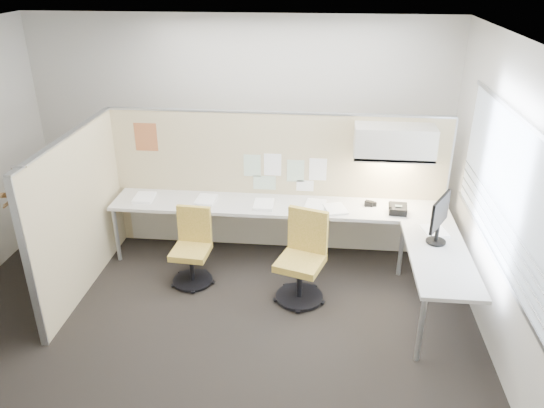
# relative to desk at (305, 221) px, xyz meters

# --- Properties ---
(floor) EXTENTS (5.50, 4.50, 0.01)m
(floor) POSITION_rel_desk_xyz_m (-0.93, -1.13, -0.61)
(floor) COLOR black
(floor) RESTS_ON ground
(ceiling) EXTENTS (5.50, 4.50, 0.01)m
(ceiling) POSITION_rel_desk_xyz_m (-0.93, -1.13, 2.20)
(ceiling) COLOR white
(ceiling) RESTS_ON wall_back
(wall_back) EXTENTS (5.50, 0.02, 2.80)m
(wall_back) POSITION_rel_desk_xyz_m (-0.93, 1.12, 0.80)
(wall_back) COLOR beige
(wall_back) RESTS_ON ground
(wall_front) EXTENTS (5.50, 0.02, 2.80)m
(wall_front) POSITION_rel_desk_xyz_m (-0.93, -3.38, 0.80)
(wall_front) COLOR beige
(wall_front) RESTS_ON ground
(wall_right) EXTENTS (0.02, 4.50, 2.80)m
(wall_right) POSITION_rel_desk_xyz_m (1.82, -1.13, 0.80)
(wall_right) COLOR beige
(wall_right) RESTS_ON ground
(window_pane) EXTENTS (0.01, 2.80, 1.30)m
(window_pane) POSITION_rel_desk_xyz_m (1.79, -1.13, 0.95)
(window_pane) COLOR #A9B8C4
(window_pane) RESTS_ON wall_right
(partition_back) EXTENTS (4.10, 0.06, 1.75)m
(partition_back) POSITION_rel_desk_xyz_m (-0.38, 0.47, 0.27)
(partition_back) COLOR #CDBA8E
(partition_back) RESTS_ON floor
(partition_left) EXTENTS (0.06, 2.20, 1.75)m
(partition_left) POSITION_rel_desk_xyz_m (-2.43, -0.63, 0.27)
(partition_left) COLOR #CDBA8E
(partition_left) RESTS_ON floor
(desk) EXTENTS (4.00, 2.07, 0.73)m
(desk) POSITION_rel_desk_xyz_m (0.00, 0.00, 0.00)
(desk) COLOR beige
(desk) RESTS_ON floor
(overhead_bin) EXTENTS (0.90, 0.36, 0.38)m
(overhead_bin) POSITION_rel_desk_xyz_m (0.97, 0.26, 0.91)
(overhead_bin) COLOR beige
(overhead_bin) RESTS_ON partition_back
(task_light_strip) EXTENTS (0.60, 0.06, 0.02)m
(task_light_strip) POSITION_rel_desk_xyz_m (0.97, 0.26, 0.70)
(task_light_strip) COLOR #FFEABF
(task_light_strip) RESTS_ON overhead_bin
(pinned_papers) EXTENTS (1.01, 0.00, 0.47)m
(pinned_papers) POSITION_rel_desk_xyz_m (-0.30, 0.44, 0.43)
(pinned_papers) COLOR #8CBF8C
(pinned_papers) RESTS_ON partition_back
(poster) EXTENTS (0.28, 0.00, 0.35)m
(poster) POSITION_rel_desk_xyz_m (-1.98, 0.44, 0.82)
(poster) COLOR orange
(poster) RESTS_ON partition_back
(chair_left) EXTENTS (0.46, 0.46, 0.87)m
(chair_left) POSITION_rel_desk_xyz_m (-1.26, -0.45, -0.20)
(chair_left) COLOR black
(chair_left) RESTS_ON floor
(chair_right) EXTENTS (0.58, 0.59, 0.98)m
(chair_right) POSITION_rel_desk_xyz_m (0.00, -0.65, -0.14)
(chair_right) COLOR black
(chair_right) RESTS_ON floor
(monitor) EXTENTS (0.26, 0.44, 0.51)m
(monitor) POSITION_rel_desk_xyz_m (1.37, -0.62, 0.43)
(monitor) COLOR black
(monitor) RESTS_ON desk
(phone) EXTENTS (0.22, 0.21, 0.12)m
(phone) POSITION_rel_desk_xyz_m (1.05, 0.04, 0.18)
(phone) COLOR black
(phone) RESTS_ON desk
(stapler) EXTENTS (0.14, 0.06, 0.05)m
(stapler) POSITION_rel_desk_xyz_m (0.76, 0.20, 0.15)
(stapler) COLOR black
(stapler) RESTS_ON desk
(tape_dispenser) EXTENTS (0.12, 0.09, 0.06)m
(tape_dispenser) POSITION_rel_desk_xyz_m (0.74, 0.21, 0.16)
(tape_dispenser) COLOR black
(tape_dispenser) RESTS_ON desk
(coat_hook) EXTENTS (0.18, 0.45, 1.36)m
(coat_hook) POSITION_rel_desk_xyz_m (-2.51, -1.54, 0.81)
(coat_hook) COLOR silver
(coat_hook) RESTS_ON partition_left
(paper_stack_0) EXTENTS (0.25, 0.31, 0.03)m
(paper_stack_0) POSITION_rel_desk_xyz_m (-1.97, 0.14, 0.14)
(paper_stack_0) COLOR white
(paper_stack_0) RESTS_ON desk
(paper_stack_1) EXTENTS (0.25, 0.31, 0.02)m
(paper_stack_1) POSITION_rel_desk_xyz_m (-1.21, 0.17, 0.14)
(paper_stack_1) COLOR white
(paper_stack_1) RESTS_ON desk
(paper_stack_2) EXTENTS (0.23, 0.30, 0.04)m
(paper_stack_2) POSITION_rel_desk_xyz_m (-0.50, 0.07, 0.15)
(paper_stack_2) COLOR white
(paper_stack_2) RESTS_ON desk
(paper_stack_3) EXTENTS (0.27, 0.33, 0.02)m
(paper_stack_3) POSITION_rel_desk_xyz_m (0.11, 0.17, 0.14)
(paper_stack_3) COLOR white
(paper_stack_3) RESTS_ON desk
(paper_stack_4) EXTENTS (0.31, 0.36, 0.03)m
(paper_stack_4) POSITION_rel_desk_xyz_m (0.34, 0.06, 0.14)
(paper_stack_4) COLOR white
(paper_stack_4) RESTS_ON desk
(paper_stack_5) EXTENTS (0.29, 0.34, 0.02)m
(paper_stack_5) POSITION_rel_desk_xyz_m (1.40, -0.38, 0.14)
(paper_stack_5) COLOR white
(paper_stack_5) RESTS_ON desk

